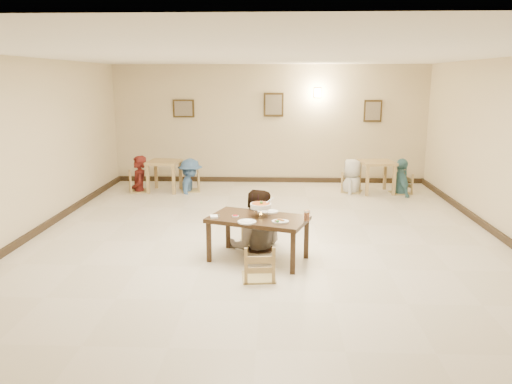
{
  "coord_description": "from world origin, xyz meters",
  "views": [
    {
      "loc": [
        0.19,
        -7.83,
        2.65
      ],
      "look_at": [
        -0.13,
        -0.22,
        0.91
      ],
      "focal_mm": 35.0,
      "sensor_mm": 36.0,
      "label": 1
    }
  ],
  "objects_px": {
    "chair_near": "(259,245)",
    "bg_chair_rr": "(401,174)",
    "bg_chair_rl": "(352,173)",
    "bg_diner_d": "(403,159)",
    "chair_far": "(255,216)",
    "bg_diner_b": "(190,159)",
    "drink_glass": "(307,216)",
    "bg_table_left": "(164,167)",
    "bg_diner_c": "(353,159)",
    "main_diner": "(256,189)",
    "curry_warmer": "(261,206)",
    "bg_chair_ll": "(139,172)",
    "bg_chair_lr": "(190,173)",
    "bg_diner_a": "(138,156)",
    "main_table": "(258,222)",
    "bg_table_right": "(377,167)"
  },
  "relations": [
    {
      "from": "bg_chair_rr",
      "to": "bg_table_left",
      "type": "bearing_deg",
      "value": -102.52
    },
    {
      "from": "bg_diner_b",
      "to": "bg_diner_d",
      "type": "relative_size",
      "value": 0.95
    },
    {
      "from": "chair_near",
      "to": "bg_diner_b",
      "type": "xyz_separation_m",
      "value": [
        -1.84,
        5.3,
        0.32
      ]
    },
    {
      "from": "bg_table_right",
      "to": "bg_diner_a",
      "type": "height_order",
      "value": "bg_diner_a"
    },
    {
      "from": "curry_warmer",
      "to": "bg_chair_lr",
      "type": "relative_size",
      "value": 0.38
    },
    {
      "from": "chair_far",
      "to": "curry_warmer",
      "type": "height_order",
      "value": "chair_far"
    },
    {
      "from": "bg_diner_a",
      "to": "bg_diner_b",
      "type": "height_order",
      "value": "bg_diner_a"
    },
    {
      "from": "main_table",
      "to": "chair_near",
      "type": "bearing_deg",
      "value": -68.04
    },
    {
      "from": "drink_glass",
      "to": "bg_diner_b",
      "type": "relative_size",
      "value": 0.1
    },
    {
      "from": "bg_table_left",
      "to": "bg_chair_lr",
      "type": "height_order",
      "value": "bg_chair_lr"
    },
    {
      "from": "bg_diner_a",
      "to": "chair_near",
      "type": "bearing_deg",
      "value": 12.68
    },
    {
      "from": "bg_diner_a",
      "to": "drink_glass",
      "type": "bearing_deg",
      "value": 20.77
    },
    {
      "from": "bg_diner_c",
      "to": "main_diner",
      "type": "bearing_deg",
      "value": -11.88
    },
    {
      "from": "chair_near",
      "to": "bg_chair_lr",
      "type": "xyz_separation_m",
      "value": [
        -1.84,
        5.3,
        -0.02
      ]
    },
    {
      "from": "chair_near",
      "to": "bg_diner_c",
      "type": "height_order",
      "value": "bg_diner_c"
    },
    {
      "from": "curry_warmer",
      "to": "bg_diner_b",
      "type": "relative_size",
      "value": 0.22
    },
    {
      "from": "chair_near",
      "to": "drink_glass",
      "type": "xyz_separation_m",
      "value": [
        0.67,
        0.53,
        0.27
      ]
    },
    {
      "from": "main_diner",
      "to": "bg_chair_rl",
      "type": "xyz_separation_m",
      "value": [
        2.12,
        4.1,
        -0.49
      ]
    },
    {
      "from": "bg_chair_lr",
      "to": "bg_diner_b",
      "type": "relative_size",
      "value": 0.58
    },
    {
      "from": "bg_chair_rl",
      "to": "bg_chair_lr",
      "type": "bearing_deg",
      "value": 109.8
    },
    {
      "from": "bg_chair_rl",
      "to": "bg_chair_ll",
      "type": "bearing_deg",
      "value": 110.58
    },
    {
      "from": "bg_diner_b",
      "to": "curry_warmer",
      "type": "bearing_deg",
      "value": -161.03
    },
    {
      "from": "curry_warmer",
      "to": "drink_glass",
      "type": "height_order",
      "value": "curry_warmer"
    },
    {
      "from": "curry_warmer",
      "to": "drink_glass",
      "type": "bearing_deg",
      "value": -17.79
    },
    {
      "from": "chair_near",
      "to": "bg_chair_rl",
      "type": "xyz_separation_m",
      "value": [
        2.03,
        5.37,
        -0.0
      ]
    },
    {
      "from": "bg_table_right",
      "to": "bg_diner_a",
      "type": "xyz_separation_m",
      "value": [
        -5.65,
        -0.12,
        0.25
      ]
    },
    {
      "from": "chair_far",
      "to": "drink_glass",
      "type": "relative_size",
      "value": 5.88
    },
    {
      "from": "drink_glass",
      "to": "bg_chair_rr",
      "type": "distance_m",
      "value": 5.36
    },
    {
      "from": "chair_far",
      "to": "bg_diner_d",
      "type": "xyz_separation_m",
      "value": [
        3.27,
        3.86,
        0.35
      ]
    },
    {
      "from": "bg_chair_lr",
      "to": "bg_chair_ll",
      "type": "bearing_deg",
      "value": -98.39
    },
    {
      "from": "drink_glass",
      "to": "bg_chair_rl",
      "type": "height_order",
      "value": "bg_chair_rl"
    },
    {
      "from": "drink_glass",
      "to": "bg_chair_rl",
      "type": "distance_m",
      "value": 5.04
    },
    {
      "from": "main_table",
      "to": "main_diner",
      "type": "relative_size",
      "value": 0.84
    },
    {
      "from": "chair_far",
      "to": "bg_diner_b",
      "type": "xyz_separation_m",
      "value": [
        -1.72,
        3.9,
        0.31
      ]
    },
    {
      "from": "chair_near",
      "to": "bg_chair_rr",
      "type": "xyz_separation_m",
      "value": [
        3.16,
        5.27,
        -0.02
      ]
    },
    {
      "from": "chair_near",
      "to": "bg_diner_c",
      "type": "distance_m",
      "value": 5.75
    },
    {
      "from": "main_table",
      "to": "bg_chair_ll",
      "type": "relative_size",
      "value": 1.68
    },
    {
      "from": "curry_warmer",
      "to": "bg_chair_lr",
      "type": "bearing_deg",
      "value": 111.94
    },
    {
      "from": "drink_glass",
      "to": "bg_diner_d",
      "type": "relative_size",
      "value": 0.1
    },
    {
      "from": "chair_near",
      "to": "bg_chair_lr",
      "type": "relative_size",
      "value": 1.04
    },
    {
      "from": "bg_table_right",
      "to": "bg_chair_rl",
      "type": "distance_m",
      "value": 0.59
    },
    {
      "from": "bg_table_left",
      "to": "bg_diner_c",
      "type": "distance_m",
      "value": 4.48
    },
    {
      "from": "curry_warmer",
      "to": "bg_chair_rl",
      "type": "height_order",
      "value": "bg_chair_rl"
    },
    {
      "from": "chair_far",
      "to": "main_table",
      "type": "bearing_deg",
      "value": -91.95
    },
    {
      "from": "bg_chair_ll",
      "to": "main_diner",
      "type": "bearing_deg",
      "value": -162.45
    },
    {
      "from": "bg_table_left",
      "to": "bg_diner_b",
      "type": "xyz_separation_m",
      "value": [
        0.61,
        0.04,
        0.18
      ]
    },
    {
      "from": "curry_warmer",
      "to": "bg_chair_ll",
      "type": "height_order",
      "value": "bg_chair_ll"
    },
    {
      "from": "bg_table_right",
      "to": "bg_chair_rr",
      "type": "relative_size",
      "value": 0.92
    },
    {
      "from": "main_diner",
      "to": "curry_warmer",
      "type": "relative_size",
      "value": 5.53
    },
    {
      "from": "bg_chair_rl",
      "to": "bg_diner_d",
      "type": "bearing_deg",
      "value": -76.49
    }
  ]
}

